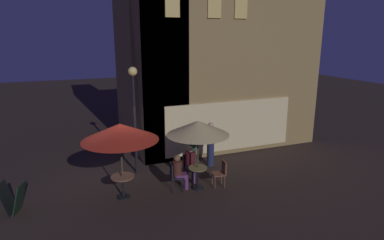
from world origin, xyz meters
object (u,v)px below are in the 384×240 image
at_px(street_lamp_near_corner, 134,100).
at_px(patio_umbrella_0, 198,128).
at_px(cafe_chair_1, 221,171).
at_px(patron_seated_1, 191,162).
at_px(menu_sandwich_board, 13,198).
at_px(cafe_table_1, 123,182).
at_px(cafe_table_0, 198,174).
at_px(patron_standing_2, 211,144).
at_px(cafe_chair_0, 174,174).
at_px(cafe_chair_2, 189,165).
at_px(patron_standing_3, 193,145).
at_px(patio_umbrella_1, 120,132).
at_px(patron_seated_0, 179,170).

bearing_deg(street_lamp_near_corner, patio_umbrella_0, -51.04).
bearing_deg(cafe_chair_1, patron_seated_1, -35.87).
height_order(menu_sandwich_board, cafe_table_1, menu_sandwich_board).
xyz_separation_m(cafe_table_0, patron_standing_2, (1.22, 1.66, 0.39)).
bearing_deg(cafe_chair_0, street_lamp_near_corner, 124.15).
bearing_deg(street_lamp_near_corner, cafe_chair_0, -65.65).
height_order(cafe_chair_2, patron_seated_1, patron_seated_1).
bearing_deg(cafe_chair_1, cafe_chair_2, -40.71).
bearing_deg(cafe_chair_2, cafe_table_0, -0.00).
distance_m(cafe_table_0, cafe_table_1, 2.43).
distance_m(menu_sandwich_board, patron_standing_3, 6.23).
height_order(cafe_chair_0, cafe_chair_1, cafe_chair_0).
xyz_separation_m(patio_umbrella_0, cafe_chair_0, (-0.77, 0.13, -1.52)).
bearing_deg(cafe_chair_0, menu_sandwich_board, -174.03).
height_order(cafe_table_0, cafe_table_1, cafe_table_0).
xyz_separation_m(street_lamp_near_corner, patron_standing_2, (2.83, -0.33, -1.85)).
xyz_separation_m(cafe_chair_1, patron_standing_2, (0.42, 1.79, 0.35)).
bearing_deg(patron_seated_1, cafe_table_1, -79.20).
height_order(street_lamp_near_corner, cafe_table_1, street_lamp_near_corner).
relative_size(menu_sandwich_board, cafe_chair_1, 1.04).
bearing_deg(street_lamp_near_corner, patio_umbrella_1, -114.83).
bearing_deg(patron_standing_2, street_lamp_near_corner, 133.23).
bearing_deg(street_lamp_near_corner, cafe_table_0, -51.04).
height_order(cafe_chair_0, patron_seated_0, patron_seated_0).
bearing_deg(cafe_chair_1, patio_umbrella_0, -0.00).
distance_m(cafe_table_0, patio_umbrella_1, 2.94).
relative_size(cafe_chair_1, patron_standing_2, 0.51).
relative_size(cafe_table_1, cafe_chair_1, 0.82).
height_order(street_lamp_near_corner, cafe_table_0, street_lamp_near_corner).
xyz_separation_m(patron_standing_2, patron_standing_3, (-0.65, 0.18, -0.01)).
xyz_separation_m(menu_sandwich_board, patron_seated_0, (4.87, -0.34, 0.22)).
bearing_deg(patio_umbrella_1, patron_standing_3, 28.08).
height_order(cafe_table_0, patio_umbrella_0, patio_umbrella_0).
distance_m(cafe_chair_0, cafe_chair_2, 1.03).
bearing_deg(cafe_chair_0, cafe_chair_2, 50.14).
distance_m(street_lamp_near_corner, cafe_table_0, 3.41).
xyz_separation_m(menu_sandwich_board, cafe_chair_1, (6.29, -0.58, 0.06)).
height_order(cafe_table_0, cafe_chair_2, cafe_chair_2).
distance_m(cafe_chair_0, cafe_chair_1, 1.59).
distance_m(menu_sandwich_board, patron_seated_0, 4.89).
bearing_deg(patron_seated_1, patron_standing_2, 130.73).
relative_size(menu_sandwich_board, patron_standing_3, 0.53).
bearing_deg(cafe_table_1, patron_standing_3, 28.08).
bearing_deg(cafe_table_0, cafe_chair_2, 88.93).
bearing_deg(cafe_table_1, menu_sandwich_board, 176.10).
relative_size(cafe_chair_0, cafe_chair_1, 1.07).
xyz_separation_m(menu_sandwich_board, cafe_chair_2, (5.51, 0.35, 0.06)).
relative_size(menu_sandwich_board, cafe_table_1, 1.26).
bearing_deg(cafe_table_1, patron_standing_2, 21.30).
height_order(menu_sandwich_board, patron_seated_0, patron_seated_0).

